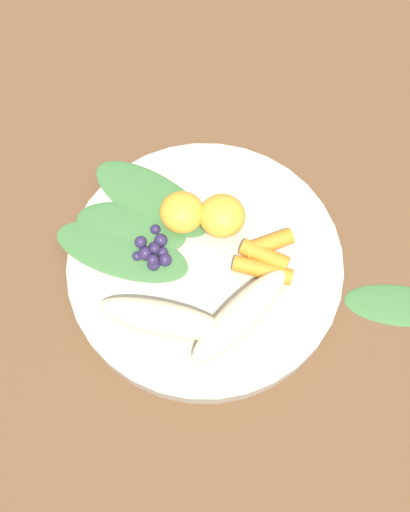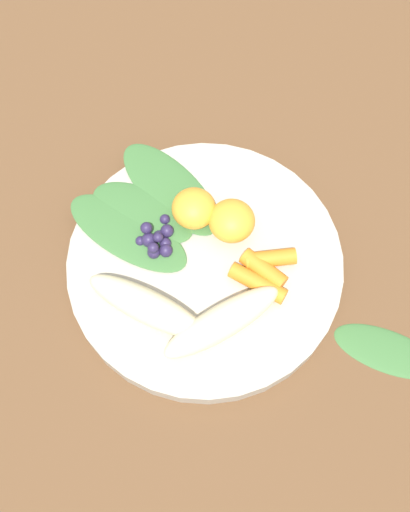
# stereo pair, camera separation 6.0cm
# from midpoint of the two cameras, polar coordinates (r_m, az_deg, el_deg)

# --- Properties ---
(ground_plane) EXTENTS (2.40, 2.40, 0.00)m
(ground_plane) POSITION_cam_midpoint_polar(r_m,az_deg,el_deg) (0.63, 2.71, -1.50)
(ground_plane) COLOR brown
(bowl) EXTENTS (0.27, 0.27, 0.02)m
(bowl) POSITION_cam_midpoint_polar(r_m,az_deg,el_deg) (0.62, 2.75, -1.11)
(bowl) COLOR #B2AD9E
(bowl) RESTS_ON ground_plane
(banana_peeled_left) EXTENTS (0.13, 0.07, 0.03)m
(banana_peeled_left) POSITION_cam_midpoint_polar(r_m,az_deg,el_deg) (0.57, 4.99, -6.35)
(banana_peeled_left) COLOR beige
(banana_peeled_left) RESTS_ON bowl
(banana_peeled_right) EXTENTS (0.11, 0.10, 0.03)m
(banana_peeled_right) POSITION_cam_midpoint_polar(r_m,az_deg,el_deg) (0.57, -2.46, -5.00)
(banana_peeled_right) COLOR beige
(banana_peeled_right) RESTS_ON bowl
(orange_segment_near) EXTENTS (0.04, 0.04, 0.03)m
(orange_segment_near) POSITION_cam_midpoint_polar(r_m,az_deg,el_deg) (0.61, 1.37, 4.04)
(orange_segment_near) COLOR #F4A833
(orange_segment_near) RESTS_ON bowl
(orange_segment_far) EXTENTS (0.05, 0.05, 0.03)m
(orange_segment_far) POSITION_cam_midpoint_polar(r_m,az_deg,el_deg) (0.61, 5.29, 2.94)
(orange_segment_far) COLOR #F4A833
(orange_segment_far) RESTS_ON bowl
(carrot_front) EXTENTS (0.05, 0.05, 0.02)m
(carrot_front) POSITION_cam_midpoint_polar(r_m,az_deg,el_deg) (0.60, 7.76, -2.84)
(carrot_front) COLOR orange
(carrot_front) RESTS_ON bowl
(carrot_mid_left) EXTENTS (0.04, 0.05, 0.02)m
(carrot_mid_left) POSITION_cam_midpoint_polar(r_m,az_deg,el_deg) (0.60, 8.27, -1.58)
(carrot_mid_left) COLOR orange
(carrot_mid_left) RESTS_ON bowl
(carrot_mid_right) EXTENTS (0.05, 0.02, 0.02)m
(carrot_mid_right) POSITION_cam_midpoint_polar(r_m,az_deg,el_deg) (0.61, 8.86, -0.56)
(carrot_mid_right) COLOR orange
(carrot_mid_right) RESTS_ON bowl
(blueberry_pile) EXTENTS (0.04, 0.05, 0.02)m
(blueberry_pile) POSITION_cam_midpoint_polar(r_m,az_deg,el_deg) (0.61, -1.67, 1.21)
(blueberry_pile) COLOR #2D234C
(blueberry_pile) RESTS_ON bowl
(coconut_shred_patch) EXTENTS (0.05, 0.05, 0.00)m
(coconut_shred_patch) POSITION_cam_midpoint_polar(r_m,az_deg,el_deg) (0.62, -2.56, 2.92)
(coconut_shred_patch) COLOR white
(coconut_shred_patch) RESTS_ON bowl
(kale_leaf_left) EXTENTS (0.12, 0.15, 0.00)m
(kale_leaf_left) POSITION_cam_midpoint_polar(r_m,az_deg,el_deg) (0.64, -0.60, 5.98)
(kale_leaf_left) COLOR #3D7038
(kale_leaf_left) RESTS_ON bowl
(kale_leaf_right) EXTENTS (0.12, 0.12, 0.00)m
(kale_leaf_right) POSITION_cam_midpoint_polar(r_m,az_deg,el_deg) (0.63, -3.10, 3.74)
(kale_leaf_right) COLOR #3D7038
(kale_leaf_right) RESTS_ON bowl
(kale_leaf_rear) EXTENTS (0.14, 0.14, 0.00)m
(kale_leaf_rear) POSITION_cam_midpoint_polar(r_m,az_deg,el_deg) (0.62, -4.44, 1.87)
(kale_leaf_rear) COLOR #3D7038
(kale_leaf_rear) RESTS_ON bowl
(kale_leaf_stray) EXTENTS (0.11, 0.10, 0.01)m
(kale_leaf_stray) POSITION_cam_midpoint_polar(r_m,az_deg,el_deg) (0.63, 19.15, -8.58)
(kale_leaf_stray) COLOR #3D7038
(kale_leaf_stray) RESTS_ON ground_plane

